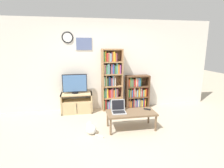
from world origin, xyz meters
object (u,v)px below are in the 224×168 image
object	(u,v)px
bookshelf_short	(136,93)
laptop	(118,109)
television	(75,84)
remote_near_laptop	(147,109)
coffee_table	(131,114)
bookshelf_tall	(111,81)
tv_stand	(77,103)
cat	(91,129)

from	to	relation	value
bookshelf_short	laptop	world-z (taller)	bookshelf_short
television	laptop	distance (m)	1.59
television	bookshelf_short	distance (m)	1.85
television	remote_near_laptop	distance (m)	2.08
coffee_table	bookshelf_short	bearing A→B (deg)	67.68
bookshelf_tall	bookshelf_short	distance (m)	0.88
coffee_table	remote_near_laptop	bearing A→B (deg)	11.71
tv_stand	cat	distance (m)	1.36
television	bookshelf_tall	bearing A→B (deg)	4.10
laptop	television	bearing A→B (deg)	131.61
coffee_table	cat	distance (m)	0.95
bookshelf_short	remote_near_laptop	bearing A→B (deg)	-96.41
tv_stand	bookshelf_tall	world-z (taller)	bookshelf_tall
bookshelf_tall	coffee_table	distance (m)	1.44
bookshelf_short	coffee_table	world-z (taller)	bookshelf_short
tv_stand	laptop	distance (m)	1.53
remote_near_laptop	television	bearing A→B (deg)	-86.50
laptop	remote_near_laptop	world-z (taller)	laptop
television	laptop	size ratio (longest dim) A/B	2.08
laptop	cat	distance (m)	0.74
laptop	coffee_table	bearing A→B (deg)	-7.47
tv_stand	bookshelf_short	xyz separation A→B (m)	(1.78, 0.10, 0.19)
television	bookshelf_tall	xyz separation A→B (m)	(1.03, 0.07, 0.04)
bookshelf_short	cat	xyz separation A→B (m)	(-1.47, -1.42, -0.36)
tv_stand	bookshelf_short	distance (m)	1.79
bookshelf_tall	bookshelf_short	xyz separation A→B (m)	(0.78, 0.01, -0.40)
coffee_table	television	bearing A→B (deg)	135.15
tv_stand	cat	xyz separation A→B (m)	(0.31, -1.31, -0.17)
coffee_table	remote_near_laptop	xyz separation A→B (m)	(0.41, 0.08, 0.05)
bookshelf_tall	remote_near_laptop	world-z (taller)	bookshelf_tall
laptop	cat	xyz separation A→B (m)	(-0.63, -0.13, -0.36)
television	bookshelf_tall	distance (m)	1.04
cat	laptop	bearing A→B (deg)	-18.86
bookshelf_tall	tv_stand	bearing A→B (deg)	-174.75
bookshelf_short	cat	size ratio (longest dim) A/B	2.50
cat	bookshelf_tall	bearing A→B (deg)	33.69
television	bookshelf_short	world-z (taller)	television
tv_stand	remote_near_laptop	world-z (taller)	tv_stand
tv_stand	television	world-z (taller)	television
bookshelf_short	laptop	xyz separation A→B (m)	(-0.83, -1.29, -0.00)
bookshelf_short	laptop	bearing A→B (deg)	-122.86
bookshelf_tall	remote_near_laptop	bearing A→B (deg)	-62.86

